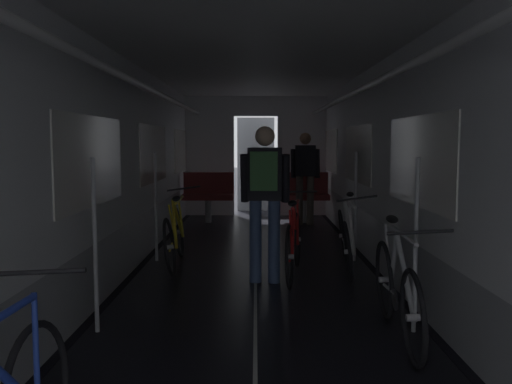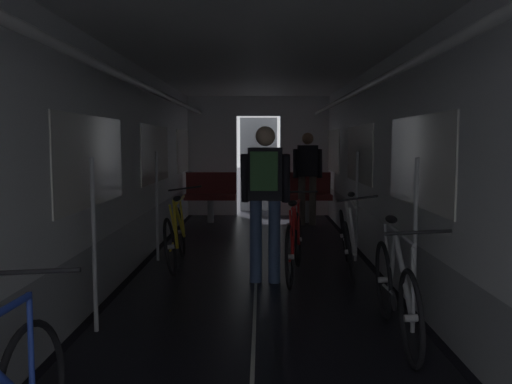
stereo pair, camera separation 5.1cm
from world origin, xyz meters
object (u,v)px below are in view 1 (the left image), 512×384
bicycle_silver (398,290)px  bicycle_white (346,239)px  person_standing_near_bench (306,172)px  bicycle_yellow (175,235)px  bench_seat_far_right (303,192)px  bicycle_red_in_aisle (294,243)px  person_cyclist_aisle (265,189)px  bench_seat_far_left (209,192)px

bicycle_silver → bicycle_white: bearing=90.6°
person_standing_near_bench → bicycle_silver: bearing=-88.1°
bicycle_yellow → person_standing_near_bench: 3.84m
bicycle_yellow → person_standing_near_bench: (1.89, 3.28, 0.59)m
bicycle_white → person_standing_near_bench: 3.57m
bench_seat_far_right → bicycle_red_in_aisle: (-0.47, -4.20, -0.18)m
bench_seat_far_right → person_cyclist_aisle: bearing=-100.1°
bench_seat_far_left → bicycle_yellow: same height
bench_seat_far_right → person_standing_near_bench: 0.55m
person_standing_near_bench → bench_seat_far_left: bearing=168.2°
bench_seat_far_right → person_standing_near_bench: size_ratio=0.58×
bench_seat_far_right → bicycle_yellow: size_ratio=0.58×
bench_seat_far_right → bicycle_white: (0.17, -3.89, -0.19)m
bicycle_white → bicycle_silver: 2.22m
person_cyclist_aisle → bicycle_red_in_aisle: person_cyclist_aisle is taller
bicycle_white → bicycle_red_in_aisle: bearing=-154.4°
bench_seat_far_right → person_standing_near_bench: person_standing_near_bench is taller
bench_seat_far_left → bicycle_white: bicycle_white is taller
bicycle_yellow → person_cyclist_aisle: size_ratio=1.01×
person_cyclist_aisle → bicycle_white: bearing=30.5°
bicycle_yellow → bench_seat_far_left: bearing=88.6°
bicycle_red_in_aisle → bicycle_white: bearing=25.6°
bench_seat_far_left → bicycle_yellow: 3.67m
bench_seat_far_left → person_cyclist_aisle: bearing=-77.4°
bench_seat_far_right → bicycle_white: bearing=-87.5°
bench_seat_far_right → bicycle_red_in_aisle: size_ratio=0.58×
bench_seat_far_right → bicycle_yellow: bearing=-117.3°
bicycle_yellow → bicycle_silver: bearing=-49.6°
bench_seat_far_left → bicycle_silver: size_ratio=0.58×
bicycle_silver → bicycle_red_in_aisle: (-0.66, 1.92, 0.00)m
bicycle_yellow → person_cyclist_aisle: bearing=-36.4°
bicycle_white → person_standing_near_bench: person_standing_near_bench is taller
person_standing_near_bench → bicycle_red_in_aisle: bearing=-97.0°
bicycle_yellow → person_cyclist_aisle: person_cyclist_aisle is taller
bicycle_yellow → bicycle_red_in_aisle: bearing=-20.7°
bench_seat_far_right → person_cyclist_aisle: 4.56m
bench_seat_far_left → bench_seat_far_right: (1.80, 0.00, 0.00)m
person_cyclist_aisle → bicycle_red_in_aisle: (0.33, 0.27, -0.63)m
bicycle_silver → person_standing_near_bench: 5.77m
bicycle_silver → person_standing_near_bench: bearing=91.9°
bench_seat_far_right → bicycle_yellow: 4.12m
bicycle_yellow → person_standing_near_bench: size_ratio=1.01×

